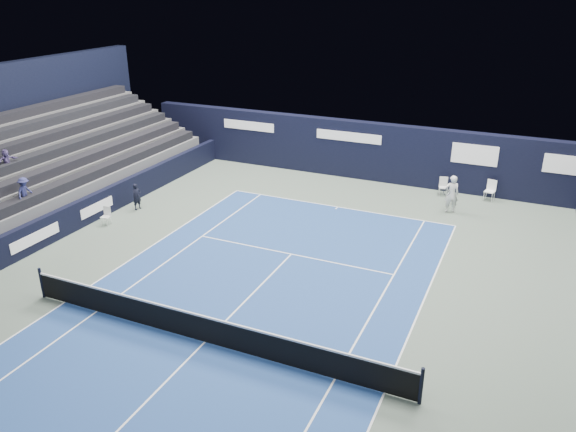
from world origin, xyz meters
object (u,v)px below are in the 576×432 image
object	(u,v)px
folding_chair_back_b	(491,189)
folding_chair_back_a	(443,183)
tennis_net	(204,328)
tennis_player	(452,194)
line_judge_chair	(106,214)

from	to	relation	value
folding_chair_back_b	folding_chair_back_a	bearing A→B (deg)	-163.82
folding_chair_back_b	tennis_net	xyz separation A→B (m)	(-6.49, -15.79, -0.08)
folding_chair_back_a	folding_chair_back_b	bearing A→B (deg)	-10.04
folding_chair_back_a	tennis_net	bearing A→B (deg)	-119.43
folding_chair_back_b	tennis_player	world-z (taller)	tennis_player
tennis_net	line_judge_chair	bearing A→B (deg)	146.17
tennis_net	folding_chair_back_b	bearing A→B (deg)	67.67
line_judge_chair	tennis_net	xyz separation A→B (m)	(8.65, -5.80, 0.05)
folding_chair_back_b	tennis_net	bearing A→B (deg)	-100.33
folding_chair_back_b	line_judge_chair	xyz separation A→B (m)	(-15.13, -10.00, -0.13)
line_judge_chair	tennis_player	xyz separation A→B (m)	(13.61, 7.64, 0.43)
line_judge_chair	folding_chair_back_b	bearing A→B (deg)	27.31
folding_chair_back_b	tennis_player	size ratio (longest dim) A/B	0.58
folding_chair_back_a	folding_chair_back_b	distance (m)	2.24
line_judge_chair	tennis_net	bearing A→B (deg)	-39.97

